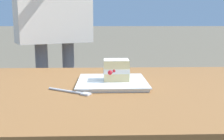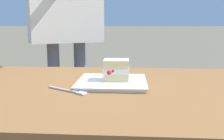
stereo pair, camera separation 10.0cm
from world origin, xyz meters
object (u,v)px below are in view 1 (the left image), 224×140
Objects in this scene: dessert_fork at (71,92)px; patio_table at (88,109)px; dessert_plate at (112,82)px; cake_slice at (116,70)px.

patio_table is at bearing -123.44° from dessert_fork.
cake_slice reaches higher than dessert_plate.
patio_table is 0.14m from dessert_plate.
patio_table is 6.21× the size of dessert_plate.
dessert_plate is (-0.09, -0.04, 0.10)m from patio_table.
cake_slice is at bearing -169.77° from dessert_plate.
patio_table is 16.65× the size of cake_slice.
dessert_fork is at bearing 37.66° from cake_slice.
dessert_plate reaches higher than dessert_fork.
cake_slice is at bearing -142.34° from dessert_fork.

